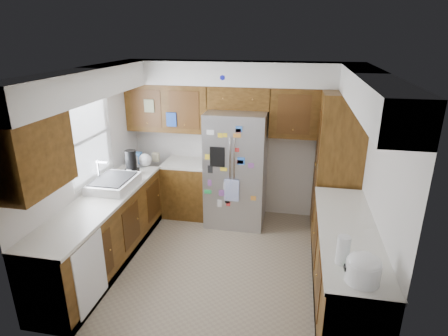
{
  "coord_description": "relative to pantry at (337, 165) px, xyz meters",
  "views": [
    {
      "loc": [
        0.86,
        -4.2,
        2.91
      ],
      "look_at": [
        -0.03,
        0.35,
        1.21
      ],
      "focal_mm": 30.0,
      "sensor_mm": 36.0,
      "label": 1
    }
  ],
  "objects": [
    {
      "name": "sink_assembly",
      "position": [
        -3.0,
        -1.05,
        -0.09
      ],
      "size": [
        0.52,
        0.7,
        0.37
      ],
      "color": "white",
      "rests_on": "left_counter_run"
    },
    {
      "name": "rice_cooker",
      "position": [
        -0.0,
        -2.53,
        -0.02
      ],
      "size": [
        0.3,
        0.29,
        0.25
      ],
      "color": "white",
      "rests_on": "right_counter_run"
    },
    {
      "name": "right_counter_run",
      "position": [
        0.0,
        -1.62,
        -0.65
      ],
      "size": [
        0.63,
        2.25,
        0.92
      ],
      "color": "#3A240B",
      "rests_on": "ground"
    },
    {
      "name": "pantry",
      "position": [
        0.0,
        0.0,
        0.0
      ],
      "size": [
        0.6,
        0.9,
        2.15
      ],
      "primitive_type": "cube",
      "color": "#3A240B",
      "rests_on": "ground"
    },
    {
      "name": "paper_towel",
      "position": [
        -0.14,
        -2.28,
        -0.02
      ],
      "size": [
        0.12,
        0.12,
        0.27
      ],
      "primitive_type": "cylinder",
      "color": "white",
      "rests_on": "right_counter_run"
    },
    {
      "name": "left_counter_clutter",
      "position": [
        -2.96,
        -0.33,
        -0.02
      ],
      "size": [
        0.38,
        0.82,
        0.38
      ],
      "color": "black",
      "rests_on": "left_counter_run"
    },
    {
      "name": "bridge_cabinet",
      "position": [
        -1.5,
        0.28,
        0.9
      ],
      "size": [
        0.96,
        0.34,
        0.35
      ],
      "primitive_type": "cube",
      "color": "#3A240B",
      "rests_on": "fridge"
    },
    {
      "name": "fridge",
      "position": [
        -1.5,
        0.05,
        -0.17
      ],
      "size": [
        0.9,
        0.79,
        1.8
      ],
      "color": "#96969B",
      "rests_on": "ground"
    },
    {
      "name": "fridge_top_items",
      "position": [
        -1.57,
        0.24,
        1.19
      ],
      "size": [
        0.6,
        0.36,
        0.26
      ],
      "color": "#1116A8",
      "rests_on": "bridge_cabinet"
    },
    {
      "name": "floor",
      "position": [
        -1.5,
        -1.15,
        -1.07
      ],
      "size": [
        3.6,
        3.6,
        0.0
      ],
      "primitive_type": "plane",
      "color": "gray",
      "rests_on": "ground"
    },
    {
      "name": "left_counter_run",
      "position": [
        -2.86,
        -1.12,
        -0.65
      ],
      "size": [
        1.36,
        3.2,
        0.92
      ],
      "color": "#3A240B",
      "rests_on": "ground"
    },
    {
      "name": "room_shell",
      "position": [
        -1.61,
        -0.79,
        0.75
      ],
      "size": [
        3.64,
        3.24,
        2.52
      ],
      "color": "silver",
      "rests_on": "ground"
    }
  ]
}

